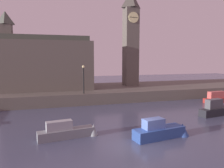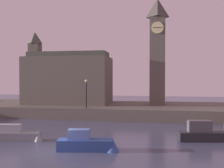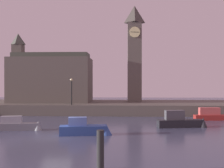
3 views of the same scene
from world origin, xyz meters
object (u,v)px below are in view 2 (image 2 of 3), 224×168
clock_tower (157,50)px  boat_barge_dark (210,134)px  streetlamp (86,90)px  parliament_hall (67,78)px  boat_tour_blue (90,143)px  boat_cruiser_grey (18,135)px

clock_tower → boat_barge_dark: 18.56m
streetlamp → parliament_hall: bearing=127.8°
parliament_hall → boat_barge_dark: size_ratio=2.38×
clock_tower → parliament_hall: size_ratio=1.23×
clock_tower → streetlamp: bearing=-144.0°
clock_tower → boat_barge_dark: (4.31, -15.71, -8.90)m
parliament_hall → boat_tour_blue: (8.51, -19.49, -4.78)m
streetlamp → boat_cruiser_grey: streetlamp is taller
parliament_hall → boat_cruiser_grey: 18.19m
clock_tower → boat_barge_dark: bearing=-74.7°
parliament_hall → boat_cruiser_grey: bearing=-84.6°
boat_cruiser_grey → boat_tour_blue: 7.16m
boat_tour_blue → streetlamp: bearing=106.1°
boat_barge_dark → boat_tour_blue: boat_barge_dark is taller
streetlamp → boat_barge_dark: 16.47m
parliament_hall → boat_barge_dark: bearing=-40.1°
boat_tour_blue → boat_cruiser_grey: bearing=163.5°
streetlamp → boat_cruiser_grey: bearing=-104.4°
boat_barge_dark → boat_tour_blue: 10.38m
clock_tower → boat_cruiser_grey: size_ratio=3.25×
boat_cruiser_grey → streetlamp: bearing=75.6°
streetlamp → boat_cruiser_grey: 12.37m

